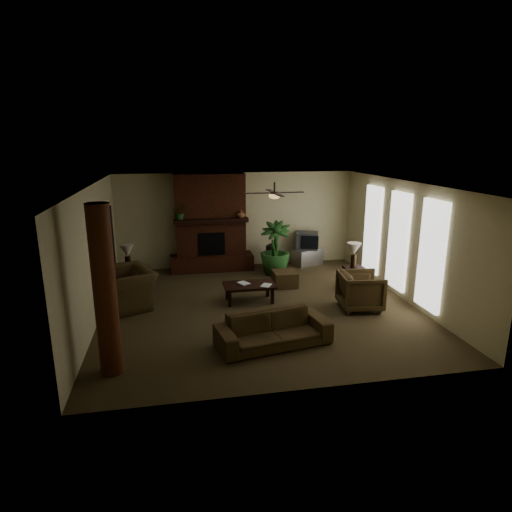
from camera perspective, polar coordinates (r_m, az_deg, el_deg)
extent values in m
plane|color=#4B3D25|center=(10.03, 0.43, -6.66)|extent=(7.00, 7.00, 0.00)
plane|color=silver|center=(9.37, 0.47, 9.46)|extent=(7.00, 7.00, 0.00)
plane|color=#C2B88C|center=(12.98, -2.58, 4.75)|extent=(7.00, 0.00, 7.00)
plane|color=#C2B88C|center=(6.36, 6.64, -6.31)|extent=(7.00, 0.00, 7.00)
plane|color=#C2B88C|center=(9.58, -20.55, 0.11)|extent=(0.00, 7.00, 7.00)
plane|color=#C2B88C|center=(10.83, 18.94, 1.89)|extent=(0.00, 7.00, 7.00)
cube|color=#4E2414|center=(12.65, -6.01, 4.41)|extent=(2.00, 0.50, 2.80)
cube|color=#4E2414|center=(12.82, -5.83, -0.83)|extent=(2.40, 0.70, 0.45)
cube|color=black|center=(12.52, -5.83, 1.59)|extent=(0.75, 0.04, 0.65)
cube|color=black|center=(12.36, -5.91, 4.64)|extent=(2.10, 0.28, 0.12)
cube|color=white|center=(12.20, 15.06, 3.35)|extent=(0.08, 0.85, 2.35)
cube|color=white|center=(10.99, 18.18, 1.87)|extent=(0.08, 0.85, 2.35)
cube|color=white|center=(9.82, 22.06, 0.02)|extent=(0.08, 0.85, 2.35)
cylinder|color=#582A16|center=(7.22, -19.25, -4.47)|extent=(0.36, 0.36, 2.80)
cube|color=black|center=(11.38, -18.67, 0.71)|extent=(0.10, 1.00, 2.10)
cylinder|color=black|center=(9.76, 2.45, 8.96)|extent=(0.04, 0.04, 0.24)
cylinder|color=black|center=(9.77, 2.44, 8.26)|extent=(0.20, 0.20, 0.06)
ellipsoid|color=#F2BF72|center=(9.78, 2.44, 7.91)|extent=(0.26, 0.26, 0.14)
cube|color=black|center=(9.87, 4.73, 8.35)|extent=(0.55, 0.12, 0.01)
cube|color=black|center=(9.69, 0.11, 8.28)|extent=(0.55, 0.12, 0.01)
cube|color=black|center=(10.16, 1.92, 8.58)|extent=(0.12, 0.55, 0.01)
cube|color=black|center=(9.39, 3.00, 8.04)|extent=(0.12, 0.55, 0.01)
imported|color=#48381E|center=(8.11, 2.29, -8.96)|extent=(2.19, 0.99, 0.82)
imported|color=#48381E|center=(10.27, -17.08, -3.33)|extent=(1.36, 1.60, 1.18)
imported|color=#48381E|center=(10.03, 13.60, -4.27)|extent=(0.95, 1.00, 0.93)
cube|color=black|center=(10.21, -0.89, -3.88)|extent=(1.20, 0.70, 0.06)
cube|color=black|center=(9.98, -3.48, -5.68)|extent=(0.07, 0.07, 0.37)
cube|color=black|center=(10.14, 2.16, -5.31)|extent=(0.07, 0.07, 0.37)
cube|color=black|center=(10.45, -3.83, -4.72)|extent=(0.07, 0.07, 0.37)
cube|color=black|center=(10.60, 1.55, -4.39)|extent=(0.07, 0.07, 0.37)
cube|color=#48381E|center=(11.36, 3.79, -3.01)|extent=(0.61, 0.61, 0.40)
cube|color=#B9B9BC|center=(13.37, 6.80, -0.09)|extent=(0.97, 0.76, 0.50)
cube|color=#393A3C|center=(13.24, 6.72, 2.04)|extent=(0.78, 0.69, 0.52)
cube|color=black|center=(12.99, 7.07, 1.78)|extent=(0.50, 0.20, 0.40)
cylinder|color=black|center=(12.87, 2.07, -0.12)|extent=(0.34, 0.34, 0.70)
sphere|color=black|center=(12.81, 2.08, 0.96)|extent=(0.34, 0.34, 0.34)
imported|color=#245020|center=(12.31, 2.49, -0.48)|extent=(1.30, 1.71, 0.85)
cube|color=black|center=(11.50, -16.51, -2.99)|extent=(0.58, 0.58, 0.55)
cylinder|color=black|center=(11.33, -16.47, -0.88)|extent=(0.15, 0.15, 0.35)
cone|color=beige|center=(11.25, -16.59, 0.71)|extent=(0.40, 0.40, 0.30)
cube|color=black|center=(11.47, 12.76, -2.79)|extent=(0.50, 0.50, 0.55)
cylinder|color=black|center=(11.31, 12.70, -0.65)|extent=(0.17, 0.17, 0.35)
cone|color=beige|center=(11.23, 12.79, 0.95)|extent=(0.43, 0.43, 0.30)
imported|color=#245020|center=(12.31, -9.94, 5.51)|extent=(0.38, 0.42, 0.33)
imported|color=brown|center=(12.39, -1.96, 5.54)|extent=(0.24, 0.25, 0.22)
imported|color=#999999|center=(10.12, -2.14, -3.02)|extent=(0.21, 0.12, 0.29)
imported|color=#999999|center=(10.07, 0.77, -3.10)|extent=(0.19, 0.13, 0.29)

